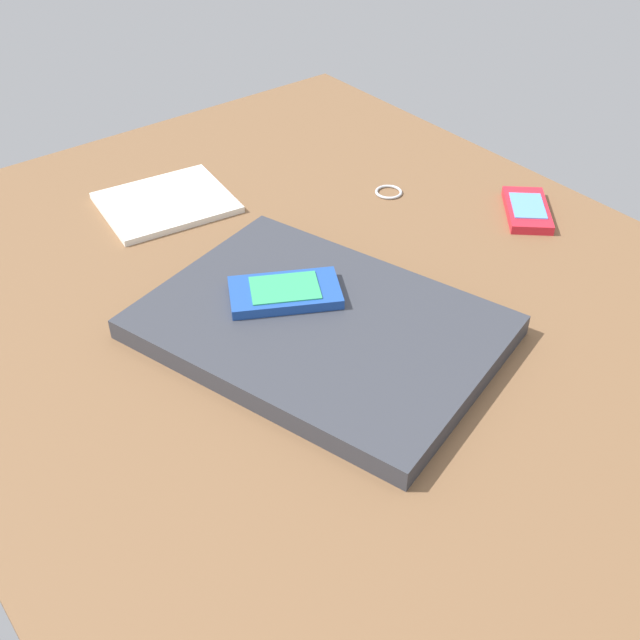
% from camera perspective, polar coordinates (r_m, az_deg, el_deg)
% --- Properties ---
extents(desk_surface, '(1.20, 0.80, 0.03)m').
position_cam_1_polar(desk_surface, '(0.77, 4.81, -2.63)').
color(desk_surface, brown).
rests_on(desk_surface, ground).
extents(laptop_closed, '(0.39, 0.33, 0.02)m').
position_cam_1_polar(laptop_closed, '(0.76, 0.00, -0.53)').
color(laptop_closed, '#33353D').
rests_on(laptop_closed, desk_surface).
extents(cell_phone_on_laptop, '(0.11, 0.13, 0.01)m').
position_cam_1_polar(cell_phone_on_laptop, '(0.78, -2.62, 2.06)').
color(cell_phone_on_laptop, '#1E479E').
rests_on(cell_phone_on_laptop, laptop_closed).
extents(cell_phone_on_desk, '(0.11, 0.10, 0.01)m').
position_cam_1_polar(cell_phone_on_desk, '(0.99, 15.11, 7.90)').
color(cell_phone_on_desk, red).
rests_on(cell_phone_on_desk, desk_surface).
extents(key_ring, '(0.04, 0.04, 0.00)m').
position_cam_1_polar(key_ring, '(1.01, 5.11, 9.43)').
color(key_ring, silver).
rests_on(key_ring, desk_surface).
extents(notepad, '(0.15, 0.17, 0.01)m').
position_cam_1_polar(notepad, '(1.00, -11.34, 8.53)').
color(notepad, white).
rests_on(notepad, desk_surface).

